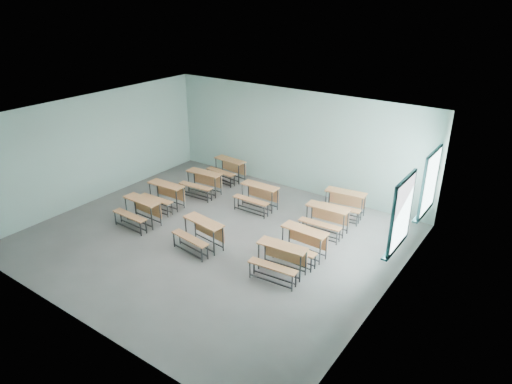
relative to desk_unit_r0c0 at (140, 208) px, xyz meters
The scene contains 11 objects.
room 2.55m from the desk_unit_r0c0, 15.01° to the left, with size 9.04×8.04×3.24m.
desk_unit_r0c0 is the anchor object (origin of this frame).
desk_unit_r0c1 2.18m from the desk_unit_r0c0, ahead, with size 1.23×0.90×0.71m.
desk_unit_r0c2 4.42m from the desk_unit_r0c0, ahead, with size 1.21×0.87×0.71m.
desk_unit_r1c0 1.15m from the desk_unit_r0c0, 101.05° to the left, with size 1.17×0.81×0.71m.
desk_unit_r1c2 4.59m from the desk_unit_r0c0, 13.62° to the left, with size 1.16×0.80×0.71m.
desk_unit_r2c0 2.49m from the desk_unit_r0c0, 88.31° to the left, with size 1.19×0.84×0.71m.
desk_unit_r2c1 3.36m from the desk_unit_r0c0, 51.81° to the left, with size 1.14×0.77×0.71m.
desk_unit_r2c2 5.02m from the desk_unit_r0c0, 29.70° to the left, with size 1.18×0.82×0.71m.
desk_unit_r3c0 3.86m from the desk_unit_r0c0, 89.82° to the left, with size 1.21×0.87×0.71m.
desk_unit_r3c2 5.68m from the desk_unit_r0c0, 40.12° to the left, with size 1.23×0.91×0.71m.
Camera 1 is at (6.85, -7.83, 5.97)m, focal length 32.00 mm.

